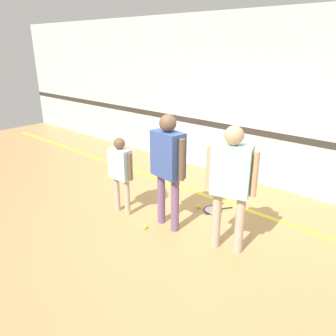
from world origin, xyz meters
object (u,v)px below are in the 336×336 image
at_px(person_instructor, 168,160).
at_px(person_student_right, 231,177).
at_px(tennis_ball_by_spare_racket, 199,206).
at_px(person_student_left, 121,168).
at_px(tennis_ball_near_instructor, 145,227).
at_px(racket_spare_on_floor, 214,210).

distance_m(person_instructor, person_student_right, 0.99).
bearing_deg(person_student_right, person_instructor, -13.58).
height_order(person_student_right, tennis_ball_by_spare_racket, person_student_right).
height_order(person_instructor, person_student_left, person_instructor).
bearing_deg(tennis_ball_by_spare_racket, person_instructor, -91.16).
xyz_separation_m(tennis_ball_near_instructor, tennis_ball_by_spare_racket, (0.22, 1.07, 0.00)).
relative_size(tennis_ball_near_instructor, tennis_ball_by_spare_racket, 1.00).
relative_size(person_instructor, racket_spare_on_floor, 3.30).
relative_size(person_instructor, person_student_left, 1.35).
bearing_deg(tennis_ball_near_instructor, racket_spare_on_floor, 68.91).
relative_size(person_student_left, racket_spare_on_floor, 2.44).
relative_size(person_instructor, tennis_ball_near_instructor, 26.04).
xyz_separation_m(person_student_right, racket_spare_on_floor, (-0.74, 0.81, -1.04)).
bearing_deg(person_instructor, tennis_ball_by_spare_racket, 97.01).
xyz_separation_m(person_instructor, racket_spare_on_floor, (0.25, 0.87, -1.05)).
xyz_separation_m(person_student_left, racket_spare_on_floor, (1.10, 1.04, -0.78)).
height_order(person_instructor, tennis_ball_by_spare_racket, person_instructor).
height_order(person_student_right, racket_spare_on_floor, person_student_right).
bearing_deg(person_instructor, person_student_left, -160.77).
bearing_deg(racket_spare_on_floor, tennis_ball_near_instructor, -167.73).
bearing_deg(person_student_left, tennis_ball_by_spare_racket, 44.19).
height_order(person_instructor, tennis_ball_near_instructor, person_instructor).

